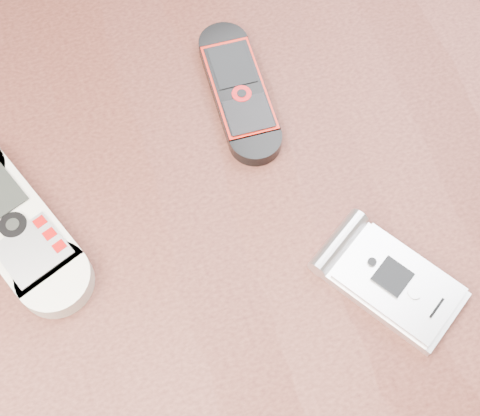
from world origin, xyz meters
name	(u,v)px	position (x,y,z in m)	size (l,w,h in m)	color
ground	(237,392)	(0.00, 0.00, 0.00)	(4.00, 4.00, 0.00)	#472B19
table	(235,264)	(0.00, 0.00, 0.64)	(1.20, 0.80, 0.75)	black
nokia_white	(12,224)	(-0.16, 0.04, 0.76)	(0.05, 0.16, 0.02)	beige
nokia_black_red	(239,91)	(0.04, 0.10, 0.76)	(0.04, 0.14, 0.01)	black
motorola_razr	(394,282)	(0.09, -0.09, 0.76)	(0.06, 0.11, 0.02)	silver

